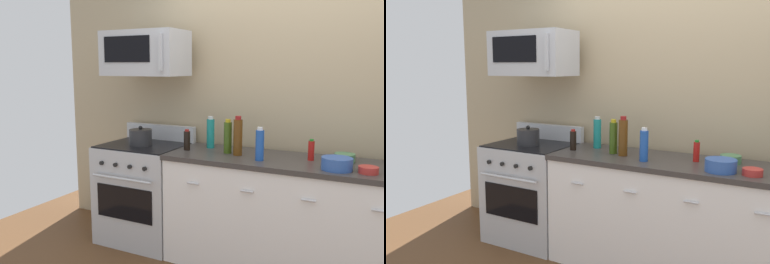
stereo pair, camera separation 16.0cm
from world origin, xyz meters
The scene contains 14 objects.
back_wall centered at (0.00, 0.41, 1.35)m, with size 5.04×0.10×2.70m, color tan.
counter_unit centered at (0.00, 0.00, 0.46)m, with size 1.95×0.66×0.92m.
range_oven centered at (-1.35, 0.00, 0.47)m, with size 0.76×0.69×1.07m.
microwave centered at (-1.35, 0.05, 1.75)m, with size 0.74×0.44×0.40m.
bottle_sparkling_teal centered at (-0.74, 0.15, 1.05)m, with size 0.07×0.07×0.28m.
bottle_soy_sauce_dark centered at (-0.88, -0.04, 1.01)m, with size 0.06×0.06×0.18m.
bottle_soda_blue centered at (-0.20, -0.13, 1.04)m, with size 0.07×0.07×0.26m.
bottle_olive_oil centered at (-0.52, 0.01, 1.06)m, with size 0.07×0.07×0.29m.
bottle_wine_amber centered at (-0.41, -0.03, 1.07)m, with size 0.07×0.07×0.32m.
bottle_hot_sauce_red centered at (0.15, 0.06, 1.00)m, with size 0.05×0.05×0.16m.
bowl_blue_mixing centered at (0.37, -0.16, 0.97)m, with size 0.21×0.21×0.09m.
bowl_red_small centered at (0.58, -0.16, 0.94)m, with size 0.13×0.13×0.05m.
bowl_green_glaze centered at (0.39, 0.13, 0.95)m, with size 0.15×0.15×0.06m.
stockpot centered at (-1.35, -0.05, 1.00)m, with size 0.21×0.21×0.18m.
Camera 2 is at (0.89, -3.00, 1.63)m, focal length 38.05 mm.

